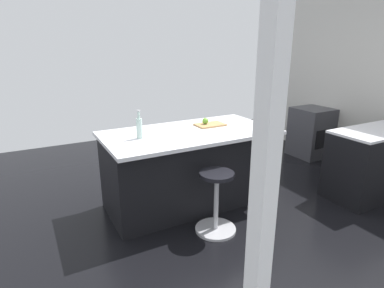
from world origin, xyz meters
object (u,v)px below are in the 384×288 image
object	(u,v)px
stool_by_window	(216,204)
cutting_board	(210,125)
apple_green	(205,121)
oven_range	(311,132)
kitchen_island	(188,167)
water_bottle	(139,127)

from	to	relation	value
stool_by_window	cutting_board	distance (m)	1.09
stool_by_window	apple_green	xyz separation A→B (m)	(-0.34, -0.82, 0.69)
oven_range	kitchen_island	xyz separation A→B (m)	(2.77, 0.56, 0.05)
apple_green	stool_by_window	bearing A→B (deg)	67.37
water_bottle	oven_range	bearing A→B (deg)	-169.92
oven_range	cutting_board	xyz separation A→B (m)	(2.42, 0.48, 0.53)
stool_by_window	oven_range	bearing A→B (deg)	-155.72
apple_green	water_bottle	world-z (taller)	water_bottle
kitchen_island	water_bottle	world-z (taller)	water_bottle
stool_by_window	apple_green	bearing A→B (deg)	-112.63
kitchen_island	oven_range	bearing A→B (deg)	-168.59
oven_range	apple_green	distance (m)	2.57
kitchen_island	stool_by_window	xyz separation A→B (m)	(0.04, 0.71, -0.16)
oven_range	water_bottle	bearing A→B (deg)	10.08
kitchen_island	cutting_board	distance (m)	0.60
kitchen_island	water_bottle	xyz separation A→B (m)	(0.62, 0.04, 0.59)
oven_range	water_bottle	size ratio (longest dim) A/B	2.77
cutting_board	apple_green	world-z (taller)	apple_green
stool_by_window	cutting_board	xyz separation A→B (m)	(-0.39, -0.79, 0.64)
kitchen_island	water_bottle	size ratio (longest dim) A/B	6.49
cutting_board	apple_green	bearing A→B (deg)	-28.37
oven_range	kitchen_island	size ratio (longest dim) A/B	0.43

